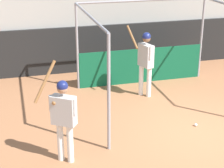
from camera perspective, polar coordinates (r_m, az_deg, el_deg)
ground_plane at (r=8.99m, az=13.37°, el=-7.60°), size 60.00×60.00×0.00m
outfield_wall at (r=13.06m, az=3.18°, el=5.88°), size 24.00×0.12×1.54m
bleacher_section at (r=14.41m, az=1.16°, el=10.81°), size 8.70×3.20×3.22m
batting_cage at (r=10.95m, az=5.69°, el=4.56°), size 4.06×3.69×2.59m
player_batter at (r=10.49m, az=5.11°, el=4.00°), size 0.59×0.84×1.97m
player_waiting at (r=7.39m, az=-7.44°, el=-4.49°), size 0.83×0.62×2.07m
baseball at (r=9.35m, az=12.64°, el=-6.08°), size 0.07×0.07×0.07m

